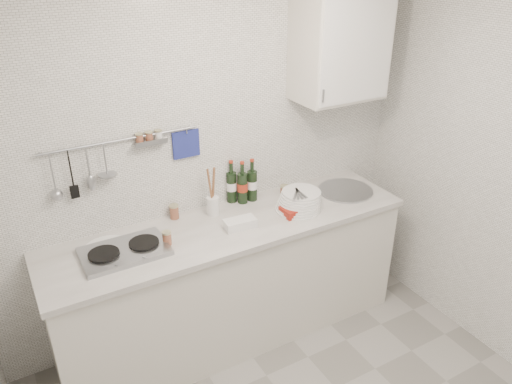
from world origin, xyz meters
The scene contains 14 objects.
back_wall centered at (0.00, 1.40, 1.25)m, with size 3.00×0.02×2.50m, color silver.
counter centered at (0.01, 1.10, 0.43)m, with size 2.44×0.64×0.96m.
wall_rail centered at (-0.60, 1.37, 1.43)m, with size 0.98×0.09×0.34m.
wall_cabinet centered at (0.90, 1.22, 1.95)m, with size 0.60×0.38×0.70m.
plate_stack_hob centered at (-0.78, 1.16, 0.93)m, with size 0.31×0.31×0.02m.
plate_stack_sink centered at (0.51, 1.05, 0.98)m, with size 0.34×0.32×0.13m.
wine_bottles centered at (0.22, 1.34, 1.07)m, with size 0.21×0.12×0.31m.
butter_dish centered at (0.03, 1.03, 0.95)m, with size 0.20×0.10×0.06m, color white.
strawberry_punnet centered at (0.41, 1.00, 0.95)m, with size 0.13×0.13×0.05m, color #B31B13.
utensil_crock centered at (-0.04, 1.27, 1.00)m, with size 0.08×0.08×0.35m.
jar_a centered at (-0.29, 1.35, 0.97)m, with size 0.06×0.06×0.10m.
jar_b centered at (0.52, 1.26, 0.96)m, with size 0.06×0.06×0.09m.
jar_c centered at (0.53, 1.16, 0.96)m, with size 0.06×0.06×0.07m.
jar_d centered at (-0.44, 1.07, 0.97)m, with size 0.06×0.06×0.09m.
Camera 1 is at (-1.24, -1.42, 2.58)m, focal length 35.00 mm.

